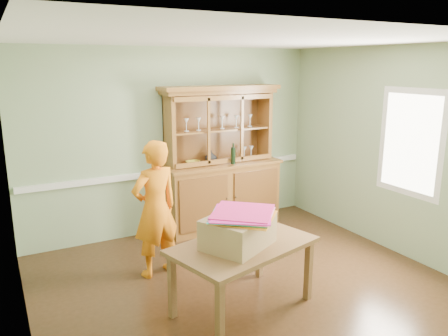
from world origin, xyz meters
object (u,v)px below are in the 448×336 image
china_hutch (221,179)px  dining_table (243,251)px  cardboard_box (238,231)px  person (155,209)px

china_hutch → dining_table: (-0.91, -2.19, -0.13)m
china_hutch → cardboard_box: 2.43m
china_hutch → cardboard_box: size_ratio=3.34×
china_hutch → cardboard_box: (-0.99, -2.22, 0.10)m
dining_table → cardboard_box: 0.25m
cardboard_box → china_hutch: bearing=65.9°
cardboard_box → person: 1.24m
dining_table → person: bearing=99.8°
cardboard_box → person: bearing=110.6°
china_hutch → person: size_ratio=1.32×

